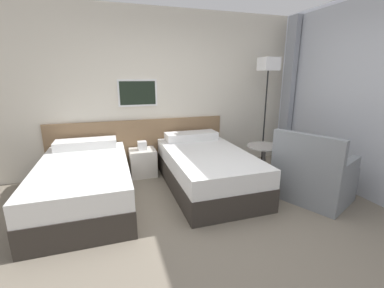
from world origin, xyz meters
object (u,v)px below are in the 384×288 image
at_px(bed_near_door, 85,182).
at_px(nightstand, 143,162).
at_px(side_table, 264,157).
at_px(floor_lamp, 268,73).
at_px(armchair, 312,178).
at_px(bed_near_window, 206,168).

xyz_separation_m(bed_near_door, nightstand, (0.85, 0.75, -0.05)).
distance_m(nightstand, side_table, 1.96).
bearing_deg(floor_lamp, armchair, -93.51).
relative_size(nightstand, armchair, 0.53).
height_order(bed_near_door, nightstand, bed_near_door).
height_order(side_table, armchair, armchair).
bearing_deg(floor_lamp, side_table, -121.75).
distance_m(bed_near_window, floor_lamp, 1.97).
xyz_separation_m(nightstand, side_table, (1.71, -0.94, 0.20)).
height_order(bed_near_window, floor_lamp, floor_lamp).
height_order(nightstand, armchair, armchair).
relative_size(bed_near_door, side_table, 3.21).
bearing_deg(bed_near_window, nightstand, 138.71).
bearing_deg(side_table, armchair, -60.66).
bearing_deg(bed_near_door, nightstand, 41.29).
relative_size(bed_near_window, armchair, 1.80).
bearing_deg(bed_near_window, armchair, -34.04).
distance_m(nightstand, floor_lamp, 2.59).
relative_size(side_table, armchair, 0.56).
bearing_deg(armchair, bed_near_door, 49.72).
bearing_deg(side_table, nightstand, 151.26).
relative_size(bed_near_door, floor_lamp, 1.03).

